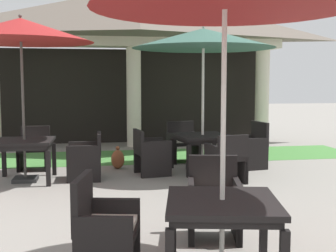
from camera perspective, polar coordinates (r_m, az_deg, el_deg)
background_pavilion at (r=11.83m, az=-4.55°, el=12.81°), size 8.31×2.67×4.11m
lawn_strip at (r=10.14m, az=-3.55°, el=-3.95°), size 10.11×1.97×0.01m
patio_table_near_foreground at (r=8.44m, az=4.49°, el=-1.73°), size 1.15×1.15×0.70m
patio_umbrella_near_foreground at (r=8.41m, az=4.59°, el=11.05°), size 2.68×2.68×2.76m
patio_chair_near_foreground_east at (r=8.93m, az=10.67°, el=-2.69°), size 0.62×0.70×0.91m
patio_chair_near_foreground_south at (r=7.54m, az=7.60°, el=-4.24°), size 0.65×0.65×0.84m
patio_chair_near_foreground_west at (r=8.12m, az=-2.28°, el=-3.50°), size 0.66×0.66×0.84m
patio_chair_near_foreground_north at (r=9.43m, az=1.97°, el=-2.20°), size 0.69×0.59×0.85m
patio_table_mid_left at (r=3.87m, az=7.03°, el=-10.76°), size 1.11×1.11×0.71m
patio_chair_mid_left_west at (r=3.98m, az=-8.27°, el=-13.30°), size 0.61×0.69×0.90m
patio_chair_mid_left_north at (r=4.90m, az=5.96°, el=-9.62°), size 0.66×0.63×0.88m
patio_table_far_back at (r=7.94m, az=-18.08°, el=-2.40°), size 0.97×0.97×0.72m
patio_umbrella_far_back at (r=7.91m, az=-18.52°, el=11.61°), size 2.42×2.42×2.83m
patio_chair_far_back_north at (r=8.98m, az=-16.92°, el=-2.89°), size 0.59×0.55×0.83m
patio_chair_far_back_east at (r=7.86m, az=-10.53°, el=-3.94°), size 0.59×0.61×0.82m
terracotta_urn at (r=8.76m, az=-6.51°, el=-4.28°), size 0.26×0.26×0.45m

